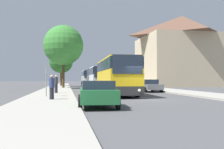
% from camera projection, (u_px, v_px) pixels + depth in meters
% --- Properties ---
extents(ground_plane, '(300.00, 300.00, 0.00)m').
position_uv_depth(ground_plane, '(142.00, 99.00, 19.87)').
color(ground_plane, '#4C4C4F').
rests_on(ground_plane, ground).
extents(sidewalk_left, '(4.00, 120.00, 0.15)m').
position_uv_depth(sidewalk_left, '(48.00, 99.00, 18.66)').
color(sidewalk_left, '#A39E93').
rests_on(sidewalk_left, ground_plane).
extents(building_right_background, '(16.61, 15.05, 14.87)m').
position_uv_depth(building_right_background, '(182.00, 51.00, 55.36)').
color(building_right_background, '#C6B28E').
rests_on(building_right_background, ground_plane).
extents(bus_front, '(3.11, 11.39, 3.39)m').
position_uv_depth(bus_front, '(116.00, 76.00, 25.15)').
color(bus_front, '#2D2D2D').
rests_on(bus_front, ground_plane).
extents(bus_middle, '(2.88, 12.16, 3.19)m').
position_uv_depth(bus_middle, '(98.00, 78.00, 39.48)').
color(bus_middle, '#238942').
rests_on(bus_middle, ground_plane).
extents(bus_rear, '(3.06, 11.85, 3.20)m').
position_uv_depth(bus_rear, '(89.00, 78.00, 55.57)').
color(bus_rear, '#2D519E').
rests_on(bus_rear, ground_plane).
extents(parked_car_left_curb, '(2.24, 4.30, 1.44)m').
position_uv_depth(parked_car_left_curb, '(97.00, 93.00, 14.33)').
color(parked_car_left_curb, '#236B38').
rests_on(parked_car_left_curb, ground_plane).
extents(parked_car_right_near, '(2.21, 4.55, 1.46)m').
position_uv_depth(parked_car_right_near, '(149.00, 85.00, 30.70)').
color(parked_car_right_near, slate).
rests_on(parked_car_right_near, ground_plane).
extents(bus_stop_sign, '(0.08, 0.45, 2.50)m').
position_uv_depth(bus_stop_sign, '(46.00, 77.00, 20.73)').
color(bus_stop_sign, gray).
rests_on(bus_stop_sign, sidewalk_left).
extents(pedestrian_waiting_near, '(0.36, 0.36, 1.76)m').
position_uv_depth(pedestrian_waiting_near, '(56.00, 84.00, 25.68)').
color(pedestrian_waiting_near, '#23232D').
rests_on(pedestrian_waiting_near, sidewalk_left).
extents(pedestrian_waiting_far, '(0.36, 0.36, 1.67)m').
position_uv_depth(pedestrian_waiting_far, '(52.00, 87.00, 17.77)').
color(pedestrian_waiting_far, '#23232D').
rests_on(pedestrian_waiting_far, sidewalk_left).
extents(tree_left_near, '(4.69, 4.69, 7.22)m').
position_uv_depth(tree_left_near, '(61.00, 61.00, 52.47)').
color(tree_left_near, '#513D23').
rests_on(tree_left_near, sidewalk_left).
extents(tree_left_far, '(6.30, 6.30, 9.85)m').
position_uv_depth(tree_left_far, '(63.00, 45.00, 41.32)').
color(tree_left_far, '#47331E').
rests_on(tree_left_far, sidewalk_left).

